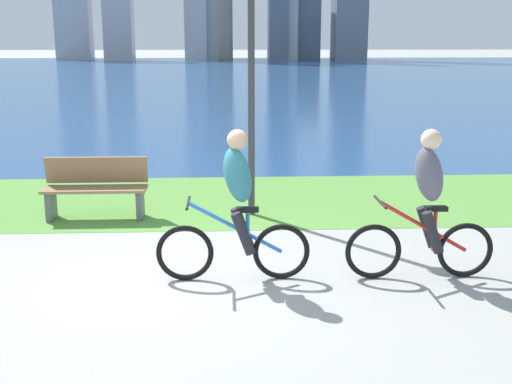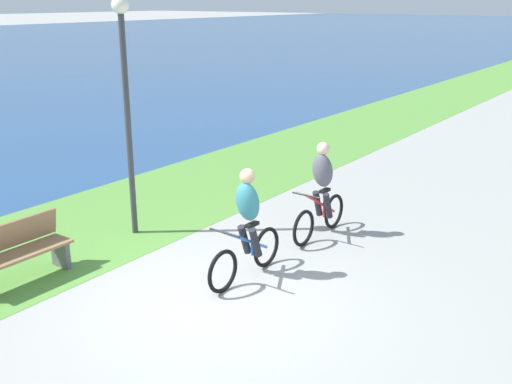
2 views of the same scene
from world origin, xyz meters
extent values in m
plane|color=#9E9E99|center=(0.00, 0.00, 0.00)|extent=(300.00, 300.00, 0.00)
cube|color=#59933D|center=(0.00, 3.61, 0.00)|extent=(120.00, 3.50, 0.01)
torus|color=black|center=(0.26, 0.04, 0.31)|extent=(0.63, 0.06, 0.63)
torus|color=black|center=(1.32, 0.04, 0.31)|extent=(0.63, 0.06, 0.63)
cylinder|color=blue|center=(0.81, 0.04, 0.60)|extent=(1.03, 0.04, 0.60)
cylinder|color=blue|center=(0.95, 0.04, 0.55)|extent=(0.04, 0.04, 0.46)
cube|color=black|center=(0.95, 0.04, 0.80)|extent=(0.24, 0.10, 0.05)
cylinder|color=black|center=(0.31, 0.04, 0.88)|extent=(0.03, 0.52, 0.03)
ellipsoid|color=teal|center=(0.84, 0.04, 1.18)|extent=(0.40, 0.36, 0.65)
sphere|color=#D8AD84|center=(0.84, 0.04, 1.56)|extent=(0.22, 0.22, 0.22)
cylinder|color=#26262D|center=(0.89, -0.06, 0.56)|extent=(0.27, 0.11, 0.49)
cylinder|color=#26262D|center=(0.89, 0.14, 0.56)|extent=(0.27, 0.11, 0.49)
torus|color=black|center=(2.33, 0.00, 0.31)|extent=(0.62, 0.06, 0.62)
torus|color=black|center=(3.36, 0.00, 0.31)|extent=(0.62, 0.06, 0.62)
cylinder|color=red|center=(2.87, 0.00, 0.59)|extent=(1.00, 0.04, 0.60)
cylinder|color=red|center=(3.00, 0.00, 0.54)|extent=(0.04, 0.04, 0.46)
cube|color=black|center=(3.00, 0.00, 0.79)|extent=(0.24, 0.10, 0.05)
cylinder|color=black|center=(2.38, 0.00, 0.87)|extent=(0.03, 0.52, 0.03)
ellipsoid|color=#595966|center=(2.89, 0.00, 1.17)|extent=(0.40, 0.36, 0.65)
sphere|color=beige|center=(2.89, 0.00, 1.55)|extent=(0.22, 0.22, 0.22)
cylinder|color=#26262D|center=(2.94, -0.10, 0.55)|extent=(0.27, 0.11, 0.49)
cylinder|color=#26262D|center=(2.94, 0.10, 0.55)|extent=(0.27, 0.11, 0.49)
cube|color=olive|center=(-1.21, 2.57, 0.45)|extent=(1.50, 0.45, 0.04)
cube|color=olive|center=(-1.21, 2.76, 0.70)|extent=(1.50, 0.11, 0.40)
cube|color=#595960|center=(-0.56, 2.57, 0.23)|extent=(0.08, 0.37, 0.45)
cylinder|color=#38383D|center=(1.09, 2.71, 1.87)|extent=(0.10, 0.10, 3.73)
sphere|color=white|center=(1.09, 2.71, 3.83)|extent=(0.28, 0.28, 0.28)
camera|label=1|loc=(0.72, -6.57, 2.59)|focal=44.60mm
camera|label=2|loc=(-5.60, -4.79, 3.93)|focal=42.02mm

